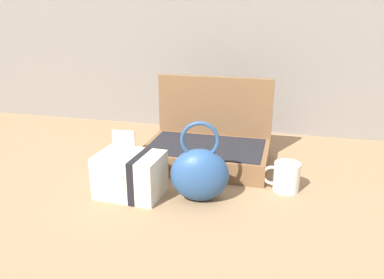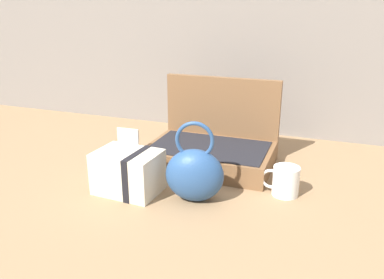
{
  "view_description": "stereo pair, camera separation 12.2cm",
  "coord_description": "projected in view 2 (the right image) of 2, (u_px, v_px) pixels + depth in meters",
  "views": [
    {
      "loc": [
        0.3,
        -1.14,
        0.54
      ],
      "look_at": [
        0.02,
        -0.02,
        0.14
      ],
      "focal_mm": 36.17,
      "sensor_mm": 36.0,
      "label": 1
    },
    {
      "loc": [
        0.42,
        -1.1,
        0.54
      ],
      "look_at": [
        0.02,
        -0.02,
        0.14
      ],
      "focal_mm": 36.17,
      "sensor_mm": 36.0,
      "label": 2
    }
  ],
  "objects": [
    {
      "name": "ground_plane",
      "position": [
        189.0,
        177.0,
        1.29
      ],
      "size": [
        6.0,
        6.0,
        0.0
      ],
      "primitive_type": "plane",
      "color": "#8C6D4C"
    },
    {
      "name": "cream_toiletry_bag",
      "position": [
        129.0,
        172.0,
        1.17
      ],
      "size": [
        0.2,
        0.15,
        0.13
      ],
      "color": "beige",
      "rests_on": "ground_plane"
    },
    {
      "name": "info_card_left",
      "position": [
        129.0,
        148.0,
        1.35
      ],
      "size": [
        0.08,
        0.01,
        0.14
      ],
      "primitive_type": "cube",
      "rotation": [
        0.0,
        0.0,
        0.03
      ],
      "color": "silver",
      "rests_on": "ground_plane"
    },
    {
      "name": "teal_pouch_handbag",
      "position": [
        195.0,
        174.0,
        1.11
      ],
      "size": [
        0.18,
        0.13,
        0.24
      ],
      "color": "#284C7F",
      "rests_on": "ground_plane"
    },
    {
      "name": "open_suitcase",
      "position": [
        213.0,
        145.0,
        1.39
      ],
      "size": [
        0.43,
        0.29,
        0.29
      ],
      "color": "brown",
      "rests_on": "ground_plane"
    },
    {
      "name": "coffee_mug",
      "position": [
        285.0,
        181.0,
        1.16
      ],
      "size": [
        0.12,
        0.08,
        0.09
      ],
      "color": "white",
      "rests_on": "ground_plane"
    }
  ]
}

